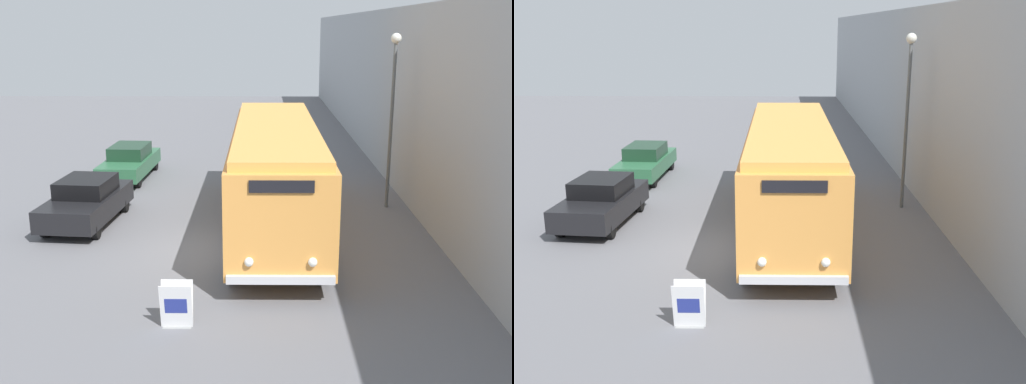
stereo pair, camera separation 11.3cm
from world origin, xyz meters
TOP-DOWN VIEW (x-y plane):
  - ground_plane at (0.00, 0.00)m, footprint 80.00×80.00m
  - building_wall_right at (6.85, 10.00)m, footprint 0.30×60.00m
  - vintage_bus at (1.82, 2.24)m, footprint 2.68×11.52m
  - sign_board at (-0.46, -4.53)m, footprint 0.70×0.39m
  - streetlamp at (5.91, 4.54)m, footprint 0.36×0.36m
  - parked_car_near at (-4.41, 2.56)m, footprint 2.27×4.38m
  - parked_car_mid at (-4.31, 8.76)m, footprint 1.94×4.58m

SIDE VIEW (x-z plane):
  - ground_plane at x=0.00m, z-range 0.00..0.00m
  - sign_board at x=-0.46m, z-range -0.02..1.02m
  - parked_car_mid at x=-4.31m, z-range 0.01..1.44m
  - parked_car_near at x=-4.41m, z-range 0.00..1.53m
  - vintage_bus at x=1.82m, z-range 0.24..3.62m
  - building_wall_right at x=6.85m, z-range 0.00..7.07m
  - streetlamp at x=5.91m, z-range 0.94..7.06m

